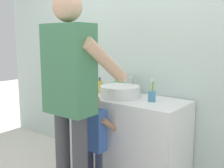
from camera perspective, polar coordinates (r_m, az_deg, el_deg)
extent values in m
cube|color=silver|center=(2.87, 5.82, 8.46)|extent=(4.40, 0.08, 2.70)
cube|color=white|center=(2.77, 1.93, -11.19)|extent=(1.31, 0.54, 0.84)
cylinder|color=white|center=(2.63, 1.73, -1.60)|extent=(0.39, 0.39, 0.11)
cylinder|color=silver|center=(2.63, 1.73, -1.48)|extent=(0.32, 0.32, 0.09)
cylinder|color=#B7BABF|center=(2.82, 4.65, -0.16)|extent=(0.03, 0.03, 0.18)
cylinder|color=#B7BABF|center=(2.76, 3.99, 1.32)|extent=(0.02, 0.12, 0.02)
cylinder|color=#B7BABF|center=(2.87, 3.46, -1.30)|extent=(0.04, 0.04, 0.05)
cylinder|color=#B7BABF|center=(2.80, 5.83, -1.61)|extent=(0.04, 0.04, 0.05)
cylinder|color=#4C8EB2|center=(2.47, 8.42, -2.60)|extent=(0.07, 0.07, 0.09)
cylinder|color=yellow|center=(2.47, 8.41, -1.34)|extent=(0.02, 0.02, 0.17)
cube|color=white|center=(2.46, 8.46, 0.84)|extent=(0.01, 0.02, 0.02)
cylinder|color=green|center=(2.47, 8.62, -1.35)|extent=(0.02, 0.01, 0.17)
cube|color=white|center=(2.46, 8.67, 0.83)|extent=(0.01, 0.02, 0.02)
cylinder|color=gold|center=(2.83, -2.62, -0.63)|extent=(0.06, 0.06, 0.13)
cylinder|color=#2D2D2D|center=(2.82, -2.64, 1.03)|extent=(0.02, 0.02, 0.03)
cube|color=#33569E|center=(2.41, -3.84, -9.63)|extent=(0.21, 0.12, 0.37)
sphere|color=#A87A5B|center=(2.34, -3.91, -3.72)|extent=(0.12, 0.12, 0.12)
cylinder|color=#A87A5B|center=(2.54, -4.37, -7.85)|extent=(0.05, 0.26, 0.20)
cylinder|color=#A87A5B|center=(2.40, -0.19, -8.88)|extent=(0.05, 0.26, 0.20)
cylinder|color=#47474C|center=(2.41, -10.34, -15.01)|extent=(0.12, 0.12, 0.81)
cylinder|color=#47474C|center=(2.27, -6.78, -16.44)|extent=(0.12, 0.12, 0.81)
cube|color=#427F56|center=(2.13, -9.11, 3.06)|extent=(0.40, 0.23, 0.70)
sphere|color=#D8A884|center=(2.14, -9.45, 15.87)|extent=(0.23, 0.23, 0.23)
cylinder|color=#D8A884|center=(2.42, -9.57, 5.23)|extent=(0.10, 0.49, 0.38)
cylinder|color=#D8A884|center=(2.11, -1.32, 4.79)|extent=(0.10, 0.49, 0.38)
cylinder|color=green|center=(2.28, 1.62, 0.44)|extent=(0.01, 0.14, 0.03)
cube|color=white|center=(2.34, 2.71, 0.95)|extent=(0.01, 0.02, 0.02)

